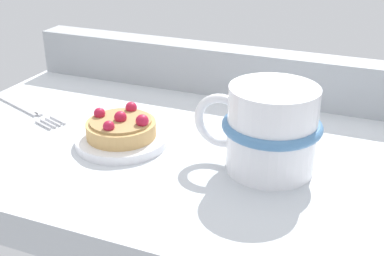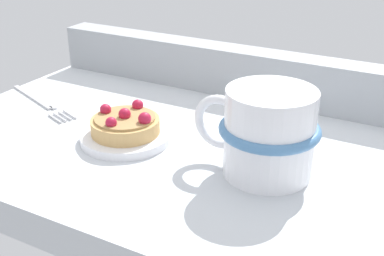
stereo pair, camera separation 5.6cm
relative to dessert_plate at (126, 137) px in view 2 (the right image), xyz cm
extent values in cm
cube|color=silver|center=(7.58, 3.21, -2.58)|extent=(66.91, 40.40, 4.20)
cube|color=#9EA3A8|center=(7.58, 21.14, 3.01)|extent=(65.57, 4.54, 6.98)
cylinder|color=white|center=(0.00, 0.00, 0.03)|extent=(11.12, 11.12, 1.04)
cylinder|color=white|center=(0.00, 0.00, -0.23)|extent=(6.12, 6.12, 0.52)
cylinder|color=tan|center=(0.00, 0.00, 1.45)|extent=(8.33, 8.33, 1.80)
cylinder|color=#AB854F|center=(0.00, 0.00, 2.50)|extent=(7.33, 7.33, 0.30)
sphere|color=#B71938|center=(0.00, 0.00, 2.99)|extent=(1.50, 1.50, 1.50)
sphere|color=#B71938|center=(2.93, -0.08, 3.05)|extent=(1.56, 1.56, 1.56)
sphere|color=#B71938|center=(-0.32, 3.03, 2.95)|extent=(1.43, 1.43, 1.43)
sphere|color=#B71938|center=(-2.91, 0.07, 2.99)|extent=(1.39, 1.39, 1.39)
sphere|color=#B71938|center=(-0.01, -2.66, 2.93)|extent=(1.35, 1.35, 1.35)
cylinder|color=white|center=(17.96, 0.81, 4.27)|extent=(9.48, 9.48, 9.52)
torus|color=#4C7FB2|center=(17.96, 0.81, 4.71)|extent=(10.67, 10.67, 1.14)
torus|color=white|center=(12.29, 0.81, 4.27)|extent=(6.33, 1.00, 6.33)
cube|color=#B7B7BC|center=(-20.42, 4.85, -0.19)|extent=(11.40, 4.91, 0.60)
cube|color=#B7B7BC|center=(-14.85, 2.72, -0.19)|extent=(1.32, 0.95, 0.60)
cube|color=#B7B7BC|center=(-11.97, 0.44, -0.19)|extent=(3.36, 1.47, 0.60)
cube|color=#B7B7BC|center=(-11.71, 1.13, -0.19)|extent=(3.36, 1.47, 0.60)
cube|color=#B7B7BC|center=(-11.44, 1.81, -0.19)|extent=(3.36, 1.47, 0.60)
cube|color=#B7B7BC|center=(-11.18, 2.50, -0.19)|extent=(3.36, 1.47, 0.60)
camera|label=1|loc=(28.41, -46.87, 26.87)|focal=46.92mm
camera|label=2|loc=(33.50, -44.44, 26.87)|focal=46.92mm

